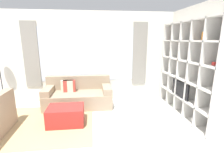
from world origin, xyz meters
TOP-DOWN VIEW (x-y plane):
  - ground_plane at (0.00, 0.00)m, footprint 16.00×16.00m
  - wall_back at (0.00, 3.04)m, footprint 6.48×0.11m
  - wall_right at (2.67, 1.50)m, footprint 0.07×4.21m
  - area_rug at (-1.00, 1.46)m, footprint 2.21×2.09m
  - shelving_unit at (2.49, 1.58)m, footprint 0.36×2.39m
  - couch_main at (-0.29, 2.54)m, footprint 1.88×0.93m
  - ottoman at (-0.49, 1.39)m, footprint 0.80×0.60m

SIDE VIEW (x-z plane):
  - ground_plane at x=0.00m, z-range 0.00..0.00m
  - area_rug at x=-1.00m, z-range 0.00..0.01m
  - ottoman at x=-0.49m, z-range 0.00..0.42m
  - couch_main at x=-0.29m, z-range -0.11..0.72m
  - shelving_unit at x=2.49m, z-range -0.01..2.31m
  - wall_right at x=2.67m, z-range 0.00..2.70m
  - wall_back at x=0.00m, z-range 0.01..2.71m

